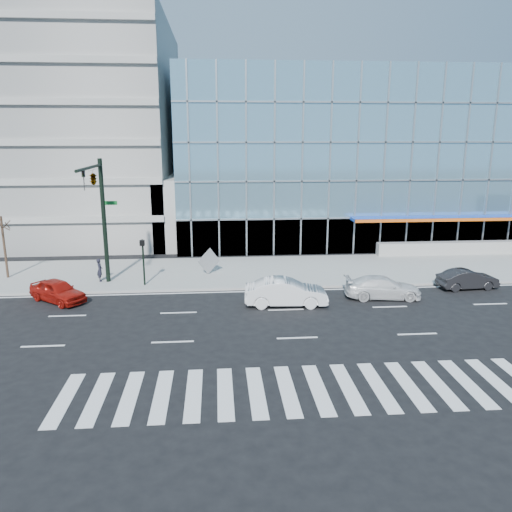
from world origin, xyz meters
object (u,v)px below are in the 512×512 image
(ped_signal_post, at_px, (143,255))
(red_sedan, at_px, (58,291))
(white_sedan, at_px, (286,292))
(tilted_panel, at_px, (209,261))
(white_suv, at_px, (383,287))
(pedestrian, at_px, (100,270))
(street_tree_near, at_px, (2,225))
(dark_sedan, at_px, (468,279))
(traffic_signal, at_px, (97,193))

(ped_signal_post, distance_m, red_sedan, 5.49)
(white_sedan, bearing_deg, tilted_panel, 38.09)
(white_suv, relative_size, pedestrian, 2.97)
(street_tree_near, xyz_separation_m, tilted_panel, (13.63, -0.22, -2.72))
(street_tree_near, relative_size, pedestrian, 2.78)
(pedestrian, bearing_deg, dark_sedan, -113.91)
(white_sedan, distance_m, pedestrian, 12.78)
(ped_signal_post, bearing_deg, tilted_panel, 29.52)
(white_sedan, height_order, dark_sedan, white_sedan)
(ped_signal_post, bearing_deg, white_sedan, -25.82)
(ped_signal_post, height_order, red_sedan, ped_signal_post)
(dark_sedan, bearing_deg, white_sedan, 95.60)
(street_tree_near, height_order, white_suv, street_tree_near)
(ped_signal_post, bearing_deg, white_suv, -12.80)
(white_suv, bearing_deg, white_sedan, 103.27)
(street_tree_near, bearing_deg, ped_signal_post, -15.06)
(traffic_signal, xyz_separation_m, white_sedan, (11.10, -3.79, -5.38))
(ped_signal_post, distance_m, dark_sedan, 20.74)
(white_suv, distance_m, pedestrian, 18.19)
(white_sedan, height_order, pedestrian, pedestrian)
(dark_sedan, xyz_separation_m, tilted_panel, (-16.47, 4.28, 0.44))
(ped_signal_post, bearing_deg, red_sedan, -152.62)
(white_sedan, height_order, tilted_panel, tilted_panel)
(traffic_signal, xyz_separation_m, dark_sedan, (23.10, -1.57, -5.54))
(street_tree_near, height_order, dark_sedan, street_tree_near)
(traffic_signal, relative_size, white_sedan, 1.69)
(traffic_signal, relative_size, red_sedan, 2.07)
(white_sedan, relative_size, dark_sedan, 1.25)
(street_tree_near, distance_m, red_sedan, 7.60)
(street_tree_near, height_order, tilted_panel, street_tree_near)
(tilted_panel, bearing_deg, pedestrian, 154.13)
(white_sedan, height_order, red_sedan, white_sedan)
(white_sedan, relative_size, tilted_panel, 3.64)
(traffic_signal, bearing_deg, tilted_panel, 22.26)
(street_tree_near, relative_size, red_sedan, 1.09)
(ped_signal_post, distance_m, pedestrian, 3.47)
(ped_signal_post, xyz_separation_m, tilted_panel, (4.13, 2.34, -1.08))
(ped_signal_post, relative_size, white_sedan, 0.63)
(traffic_signal, height_order, dark_sedan, traffic_signal)
(dark_sedan, bearing_deg, ped_signal_post, 79.75)
(street_tree_near, bearing_deg, dark_sedan, -8.50)
(white_sedan, distance_m, tilted_panel, 7.89)
(traffic_signal, xyz_separation_m, white_suv, (17.10, -2.94, -5.51))
(white_suv, bearing_deg, dark_sedan, -71.84)
(ped_signal_post, distance_m, white_suv, 15.04)
(dark_sedan, relative_size, pedestrian, 2.49)
(traffic_signal, relative_size, dark_sedan, 2.11)
(white_suv, bearing_deg, street_tree_near, 81.57)
(ped_signal_post, height_order, white_sedan, ped_signal_post)
(white_sedan, bearing_deg, white_suv, -78.41)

